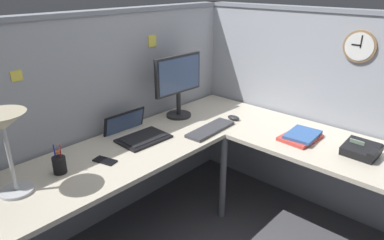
{
  "coord_description": "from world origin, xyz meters",
  "views": [
    {
      "loc": [
        -1.71,
        -1.22,
        1.77
      ],
      "look_at": [
        0.01,
        0.34,
        0.83
      ],
      "focal_mm": 32.51,
      "sensor_mm": 36.0,
      "label": 1
    }
  ],
  "objects_px": {
    "cell_phone": "(105,161)",
    "office_phone": "(362,150)",
    "keyboard": "(210,129)",
    "book_stack": "(301,136)",
    "wall_clock": "(360,46)",
    "desk_lamp_dome": "(3,129)",
    "monitor": "(178,81)",
    "computer_mouse": "(234,118)",
    "laptop": "(135,133)",
    "pen_cup": "(59,165)"
  },
  "relations": [
    {
      "from": "cell_phone",
      "to": "office_phone",
      "type": "bearing_deg",
      "value": -60.52
    },
    {
      "from": "keyboard",
      "to": "book_stack",
      "type": "bearing_deg",
      "value": -63.56
    },
    {
      "from": "cell_phone",
      "to": "office_phone",
      "type": "distance_m",
      "value": 1.61
    },
    {
      "from": "wall_clock",
      "to": "book_stack",
      "type": "bearing_deg",
      "value": 156.85
    },
    {
      "from": "desk_lamp_dome",
      "to": "book_stack",
      "type": "relative_size",
      "value": 1.49
    },
    {
      "from": "monitor",
      "to": "desk_lamp_dome",
      "type": "distance_m",
      "value": 1.36
    },
    {
      "from": "keyboard",
      "to": "computer_mouse",
      "type": "xyz_separation_m",
      "value": [
        0.29,
        0.0,
        0.01
      ]
    },
    {
      "from": "computer_mouse",
      "to": "book_stack",
      "type": "xyz_separation_m",
      "value": [
        0.02,
        -0.56,
        0.0
      ]
    },
    {
      "from": "keyboard",
      "to": "book_stack",
      "type": "distance_m",
      "value": 0.64
    },
    {
      "from": "laptop",
      "to": "book_stack",
      "type": "relative_size",
      "value": 1.31
    },
    {
      "from": "pen_cup",
      "to": "office_phone",
      "type": "xyz_separation_m",
      "value": [
        1.39,
        -1.22,
        -0.02
      ]
    },
    {
      "from": "keyboard",
      "to": "cell_phone",
      "type": "distance_m",
      "value": 0.82
    },
    {
      "from": "laptop",
      "to": "computer_mouse",
      "type": "relative_size",
      "value": 3.76
    },
    {
      "from": "monitor",
      "to": "book_stack",
      "type": "bearing_deg",
      "value": -74.44
    },
    {
      "from": "monitor",
      "to": "office_phone",
      "type": "relative_size",
      "value": 2.35
    },
    {
      "from": "computer_mouse",
      "to": "laptop",
      "type": "bearing_deg",
      "value": 154.74
    },
    {
      "from": "monitor",
      "to": "book_stack",
      "type": "relative_size",
      "value": 1.68
    },
    {
      "from": "desk_lamp_dome",
      "to": "cell_phone",
      "type": "xyz_separation_m",
      "value": [
        0.5,
        -0.06,
        -0.36
      ]
    },
    {
      "from": "desk_lamp_dome",
      "to": "pen_cup",
      "type": "bearing_deg",
      "value": 3.38
    },
    {
      "from": "computer_mouse",
      "to": "wall_clock",
      "type": "height_order",
      "value": "wall_clock"
    },
    {
      "from": "computer_mouse",
      "to": "office_phone",
      "type": "distance_m",
      "value": 0.96
    },
    {
      "from": "pen_cup",
      "to": "book_stack",
      "type": "height_order",
      "value": "pen_cup"
    },
    {
      "from": "wall_clock",
      "to": "cell_phone",
      "type": "bearing_deg",
      "value": 148.77
    },
    {
      "from": "cell_phone",
      "to": "wall_clock",
      "type": "height_order",
      "value": "wall_clock"
    },
    {
      "from": "computer_mouse",
      "to": "cell_phone",
      "type": "xyz_separation_m",
      "value": [
        -1.09,
        0.18,
        -0.01
      ]
    },
    {
      "from": "monitor",
      "to": "pen_cup",
      "type": "bearing_deg",
      "value": -173.91
    },
    {
      "from": "cell_phone",
      "to": "office_phone",
      "type": "xyz_separation_m",
      "value": [
        1.14,
        -1.14,
        0.03
      ]
    },
    {
      "from": "keyboard",
      "to": "computer_mouse",
      "type": "distance_m",
      "value": 0.29
    },
    {
      "from": "monitor",
      "to": "desk_lamp_dome",
      "type": "height_order",
      "value": "monitor"
    },
    {
      "from": "monitor",
      "to": "pen_cup",
      "type": "height_order",
      "value": "monitor"
    },
    {
      "from": "pen_cup",
      "to": "cell_phone",
      "type": "xyz_separation_m",
      "value": [
        0.25,
        -0.08,
        -0.05
      ]
    },
    {
      "from": "computer_mouse",
      "to": "cell_phone",
      "type": "bearing_deg",
      "value": 170.57
    },
    {
      "from": "keyboard",
      "to": "office_phone",
      "type": "distance_m",
      "value": 1.01
    },
    {
      "from": "office_phone",
      "to": "wall_clock",
      "type": "distance_m",
      "value": 0.72
    },
    {
      "from": "book_stack",
      "to": "wall_clock",
      "type": "xyz_separation_m",
      "value": [
        0.38,
        -0.16,
        0.59
      ]
    },
    {
      "from": "book_stack",
      "to": "computer_mouse",
      "type": "bearing_deg",
      "value": 92.47
    },
    {
      "from": "computer_mouse",
      "to": "office_phone",
      "type": "height_order",
      "value": "office_phone"
    },
    {
      "from": "laptop",
      "to": "keyboard",
      "type": "bearing_deg",
      "value": -38.53
    },
    {
      "from": "desk_lamp_dome",
      "to": "computer_mouse",
      "type": "bearing_deg",
      "value": -8.7
    },
    {
      "from": "desk_lamp_dome",
      "to": "laptop",
      "type": "bearing_deg",
      "value": 6.33
    },
    {
      "from": "monitor",
      "to": "keyboard",
      "type": "xyz_separation_m",
      "value": [
        -0.05,
        -0.38,
        -0.28
      ]
    },
    {
      "from": "desk_lamp_dome",
      "to": "wall_clock",
      "type": "bearing_deg",
      "value": -25.87
    },
    {
      "from": "pen_cup",
      "to": "office_phone",
      "type": "relative_size",
      "value": 0.84
    },
    {
      "from": "cell_phone",
      "to": "desk_lamp_dome",
      "type": "bearing_deg",
      "value": 157.38
    },
    {
      "from": "laptop",
      "to": "cell_phone",
      "type": "xyz_separation_m",
      "value": [
        -0.37,
        -0.16,
        -0.02
      ]
    },
    {
      "from": "desk_lamp_dome",
      "to": "office_phone",
      "type": "xyz_separation_m",
      "value": [
        1.64,
        -1.2,
        -0.33
      ]
    },
    {
      "from": "laptop",
      "to": "book_stack",
      "type": "distance_m",
      "value": 1.17
    },
    {
      "from": "laptop",
      "to": "wall_clock",
      "type": "distance_m",
      "value": 1.66
    },
    {
      "from": "wall_clock",
      "to": "office_phone",
      "type": "bearing_deg",
      "value": -147.03
    },
    {
      "from": "keyboard",
      "to": "wall_clock",
      "type": "bearing_deg",
      "value": -48.94
    }
  ]
}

